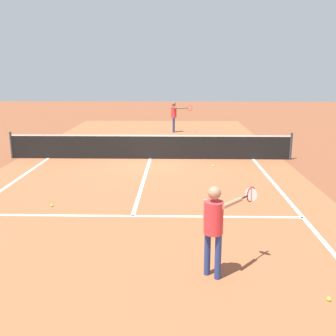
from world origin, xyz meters
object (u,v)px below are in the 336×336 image
object	(u,v)px
tennis_ball_near_net	(213,166)
net	(150,147)
player_far	(174,113)
tennis_ball_mid_court	(52,205)
player_near	(215,221)
tennis_ball_by_baseline	(329,299)

from	to	relation	value
tennis_ball_near_net	net	bearing A→B (deg)	152.30
player_far	tennis_ball_mid_court	bearing A→B (deg)	-103.52
tennis_ball_near_net	player_far	bearing A→B (deg)	100.21
player_near	tennis_ball_mid_court	bearing A→B (deg)	138.18
net	player_near	bearing A→B (deg)	-79.55
player_far	player_near	bearing A→B (deg)	-87.21
tennis_ball_by_baseline	tennis_ball_mid_court	world-z (taller)	same
player_far	tennis_ball_near_net	world-z (taller)	player_far
player_far	tennis_ball_by_baseline	size ratio (longest dim) A/B	25.88
net	tennis_ball_near_net	distance (m)	2.76
player_near	tennis_ball_mid_court	world-z (taller)	player_near
tennis_ball_by_baseline	tennis_ball_near_net	bearing A→B (deg)	96.58
player_near	tennis_ball_by_baseline	world-z (taller)	player_near
player_near	net	bearing A→B (deg)	100.45
tennis_ball_mid_court	net	bearing A→B (deg)	69.29
net	player_near	distance (m)	9.40
net	tennis_ball_near_net	bearing A→B (deg)	-27.70
player_near	tennis_ball_mid_court	distance (m)	5.30
net	player_near	xyz separation A→B (m)	(1.70, -9.23, 0.51)
player_far	tennis_ball_mid_court	size ratio (longest dim) A/B	25.88
player_far	tennis_ball_near_net	size ratio (longest dim) A/B	25.88
tennis_ball_by_baseline	tennis_ball_mid_court	bearing A→B (deg)	143.07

